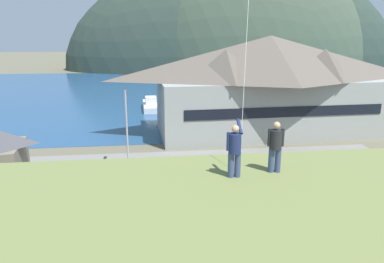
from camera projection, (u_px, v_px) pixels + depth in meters
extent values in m
plane|color=#66604C|center=(194.00, 230.00, 21.20)|extent=(600.00, 600.00, 0.00)
cube|color=gray|center=(186.00, 194.00, 25.99)|extent=(40.00, 20.00, 0.10)
cube|color=navy|center=(160.00, 90.00, 78.79)|extent=(360.00, 84.00, 0.03)
ellipsoid|color=#2D3D33|center=(236.00, 68.00, 137.47)|extent=(127.61, 57.44, 79.58)
ellipsoid|color=#42513D|center=(251.00, 69.00, 131.79)|extent=(83.61, 56.55, 84.54)
cube|color=#999E99|center=(268.00, 106.00, 42.69)|extent=(26.39, 12.16, 6.49)
cube|color=black|center=(287.00, 112.00, 37.34)|extent=(22.01, 1.09, 1.10)
pyramid|color=#60564C|center=(270.00, 57.00, 41.23)|extent=(27.99, 13.33, 4.94)
pyramid|color=#60564C|center=(226.00, 65.00, 38.65)|extent=(6.31, 6.31, 3.46)
pyramid|color=#60564C|center=(324.00, 64.00, 40.52)|extent=(6.31, 6.31, 3.46)
cube|color=#338475|center=(199.00, 127.00, 40.28)|extent=(6.48, 5.39, 2.67)
pyramid|color=#47474C|center=(199.00, 109.00, 39.75)|extent=(7.02, 5.91, 1.56)
cube|color=black|center=(198.00, 136.00, 38.21)|extent=(1.09, 0.25, 1.87)
cube|color=#70604C|center=(175.00, 110.00, 54.41)|extent=(3.20, 12.43, 0.70)
cube|color=silver|center=(151.00, 107.00, 56.93)|extent=(2.75, 7.77, 0.90)
cube|color=white|center=(151.00, 103.00, 56.79)|extent=(2.67, 7.54, 0.16)
cube|color=silver|center=(151.00, 100.00, 56.08)|extent=(1.81, 2.37, 1.10)
cube|color=silver|center=(199.00, 110.00, 54.12)|extent=(3.42, 8.24, 0.90)
cube|color=white|center=(199.00, 107.00, 53.99)|extent=(3.32, 7.99, 0.16)
cube|color=silver|center=(200.00, 103.00, 53.26)|extent=(2.05, 2.58, 1.10)
cube|color=red|center=(291.00, 173.00, 27.86)|extent=(4.20, 1.80, 0.80)
cube|color=#B11A15|center=(289.00, 164.00, 27.65)|extent=(2.10, 1.60, 0.70)
cube|color=black|center=(289.00, 165.00, 27.66)|extent=(2.14, 1.63, 0.32)
cylinder|color=black|center=(312.00, 182.00, 27.24)|extent=(0.64, 0.22, 0.64)
cylinder|color=black|center=(302.00, 173.00, 29.00)|extent=(0.64, 0.22, 0.64)
cylinder|color=black|center=(278.00, 183.00, 26.92)|extent=(0.64, 0.22, 0.64)
cylinder|color=black|center=(270.00, 174.00, 28.68)|extent=(0.64, 0.22, 0.64)
cylinder|color=black|center=(1.00, 245.00, 18.92)|extent=(0.66, 0.27, 0.64)
cylinder|color=black|center=(17.00, 227.00, 20.70)|extent=(0.66, 0.27, 0.64)
cube|color=#236633|center=(95.00, 180.00, 26.45)|extent=(4.23, 1.87, 0.80)
cube|color=#1E562B|center=(96.00, 171.00, 26.27)|extent=(2.12, 1.63, 0.70)
cube|color=black|center=(96.00, 171.00, 26.28)|extent=(2.17, 1.67, 0.32)
cylinder|color=black|center=(78.00, 182.00, 27.25)|extent=(0.64, 0.23, 0.64)
cylinder|color=black|center=(74.00, 191.00, 25.49)|extent=(0.64, 0.23, 0.64)
cylinder|color=black|center=(115.00, 180.00, 27.61)|extent=(0.64, 0.23, 0.64)
cylinder|color=black|center=(113.00, 189.00, 25.85)|extent=(0.64, 0.23, 0.64)
cube|color=#B28923|center=(298.00, 200.00, 23.16)|extent=(4.33, 2.13, 0.80)
cube|color=olive|center=(301.00, 190.00, 22.98)|extent=(2.22, 1.76, 0.70)
cube|color=black|center=(301.00, 190.00, 22.98)|extent=(2.27, 1.80, 0.32)
cylinder|color=black|center=(273.00, 200.00, 24.10)|extent=(0.66, 0.27, 0.64)
cylinder|color=black|center=(281.00, 213.00, 22.32)|extent=(0.66, 0.27, 0.64)
cylinder|color=black|center=(313.00, 200.00, 24.20)|extent=(0.66, 0.27, 0.64)
cylinder|color=black|center=(323.00, 212.00, 22.43)|extent=(0.66, 0.27, 0.64)
cube|color=#B28923|center=(232.00, 179.00, 26.68)|extent=(4.31, 2.09, 0.80)
cube|color=olive|center=(234.00, 170.00, 26.49)|extent=(2.21, 1.74, 0.70)
cube|color=black|center=(234.00, 170.00, 26.50)|extent=(2.25, 1.78, 0.32)
cylinder|color=black|center=(213.00, 180.00, 27.60)|extent=(0.65, 0.26, 0.64)
cylinder|color=black|center=(215.00, 189.00, 25.82)|extent=(0.65, 0.26, 0.64)
cylinder|color=black|center=(247.00, 179.00, 27.73)|extent=(0.65, 0.26, 0.64)
cylinder|color=black|center=(252.00, 189.00, 25.96)|extent=(0.65, 0.26, 0.64)
cube|color=red|center=(105.00, 214.00, 21.40)|extent=(4.22, 1.84, 0.80)
cube|color=#B11A15|center=(102.00, 203.00, 21.19)|extent=(2.11, 1.62, 0.70)
cube|color=black|center=(102.00, 203.00, 21.20)|extent=(2.16, 1.65, 0.32)
cylinder|color=black|center=(128.00, 226.00, 20.79)|extent=(0.64, 0.23, 0.64)
cylinder|color=black|center=(129.00, 211.00, 22.55)|extent=(0.64, 0.23, 0.64)
cylinder|color=black|center=(80.00, 229.00, 20.45)|extent=(0.64, 0.23, 0.64)
cylinder|color=black|center=(85.00, 214.00, 22.21)|extent=(0.64, 0.23, 0.64)
cylinder|color=#ADADB2|center=(127.00, 131.00, 29.87)|extent=(0.16, 0.16, 6.83)
cube|color=#4C4C51|center=(125.00, 91.00, 29.36)|extent=(0.24, 0.70, 0.20)
cylinder|color=#384770|center=(231.00, 165.00, 11.41)|extent=(0.20, 0.20, 0.82)
cylinder|color=#384770|center=(238.00, 165.00, 11.44)|extent=(0.20, 0.20, 0.82)
cylinder|color=navy|center=(235.00, 143.00, 11.24)|extent=(0.40, 0.40, 0.64)
sphere|color=tan|center=(235.00, 129.00, 11.12)|extent=(0.24, 0.24, 0.24)
cylinder|color=navy|center=(240.00, 127.00, 11.30)|extent=(0.11, 0.56, 0.43)
cylinder|color=navy|center=(228.00, 141.00, 11.19)|extent=(0.11, 0.11, 0.60)
cylinder|color=#384770|center=(271.00, 160.00, 11.86)|extent=(0.20, 0.20, 0.82)
cylinder|color=#384770|center=(278.00, 160.00, 11.86)|extent=(0.20, 0.20, 0.82)
cylinder|color=#232328|center=(276.00, 139.00, 11.67)|extent=(0.40, 0.40, 0.64)
sphere|color=tan|center=(277.00, 125.00, 11.55)|extent=(0.24, 0.24, 0.24)
cylinder|color=#232328|center=(269.00, 137.00, 11.65)|extent=(0.11, 0.11, 0.60)
cylinder|color=#232328|center=(283.00, 137.00, 11.66)|extent=(0.11, 0.11, 0.60)
cylinder|color=silver|center=(247.00, 38.00, 12.13)|extent=(0.96, 2.93, 8.78)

